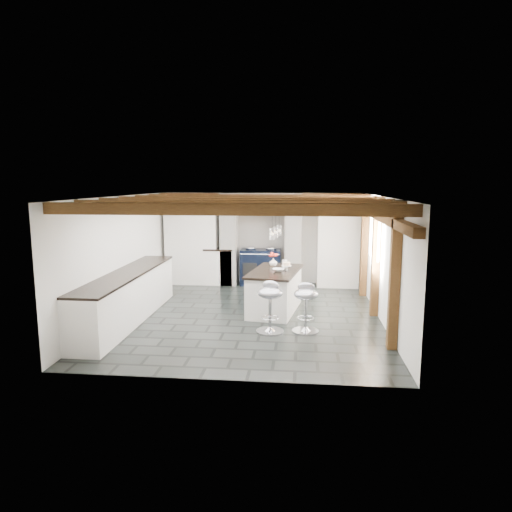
# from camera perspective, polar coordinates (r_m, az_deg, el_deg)

# --- Properties ---
(ground) EXTENTS (6.00, 6.00, 0.00)m
(ground) POSITION_cam_1_polar(r_m,az_deg,el_deg) (8.99, -0.89, -7.34)
(ground) COLOR black
(ground) RESTS_ON ground
(room_shell) EXTENTS (6.00, 6.03, 6.00)m
(room_shell) POSITION_cam_1_polar(r_m,az_deg,el_deg) (10.22, -3.40, 0.79)
(room_shell) COLOR silver
(room_shell) RESTS_ON ground
(range_cooker) EXTENTS (1.00, 0.63, 0.99)m
(range_cooker) POSITION_cam_1_polar(r_m,az_deg,el_deg) (11.48, 0.62, -1.30)
(range_cooker) COLOR black
(range_cooker) RESTS_ON ground
(kitchen_island) EXTENTS (1.13, 1.80, 1.11)m
(kitchen_island) POSITION_cam_1_polar(r_m,az_deg,el_deg) (9.15, 2.37, -4.29)
(kitchen_island) COLOR white
(kitchen_island) RESTS_ON ground
(bar_stool_near) EXTENTS (0.46, 0.46, 0.86)m
(bar_stool_near) POSITION_cam_1_polar(r_m,az_deg,el_deg) (7.90, 6.25, -5.74)
(bar_stool_near) COLOR silver
(bar_stool_near) RESTS_ON ground
(bar_stool_far) EXTENTS (0.55, 0.55, 0.89)m
(bar_stool_far) POSITION_cam_1_polar(r_m,az_deg,el_deg) (7.84, 1.80, -5.64)
(bar_stool_far) COLOR silver
(bar_stool_far) RESTS_ON ground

